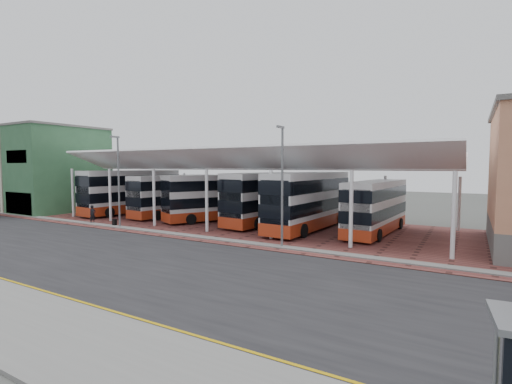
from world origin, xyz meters
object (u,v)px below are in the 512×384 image
(bus_0, at_px, (132,192))
(bus_1, at_px, (174,196))
(bus_5, at_px, (376,207))
(bus_4, at_px, (309,201))
(bus_2, at_px, (218,198))
(pedestrian, at_px, (93,214))
(bus_3, at_px, (269,198))

(bus_0, height_order, bus_1, bus_0)
(bus_0, xyz_separation_m, bus_1, (5.80, 0.77, -0.25))
(bus_5, bearing_deg, bus_4, -167.28)
(bus_0, bearing_deg, bus_4, 5.60)
(bus_0, bearing_deg, bus_2, 7.85)
(pedestrian, bearing_deg, bus_2, -51.08)
(bus_3, distance_m, bus_4, 4.69)
(bus_2, bearing_deg, pedestrian, -112.38)
(bus_5, xyz_separation_m, pedestrian, (-24.29, -8.18, -1.23))
(bus_4, height_order, pedestrian, bus_4)
(bus_4, bearing_deg, bus_0, -176.85)
(bus_0, distance_m, bus_2, 11.94)
(bus_3, xyz_separation_m, bus_4, (4.52, -1.26, 0.04))
(bus_1, bearing_deg, pedestrian, -104.20)
(bus_4, bearing_deg, bus_3, 167.70)
(bus_0, distance_m, bus_4, 21.85)
(bus_3, xyz_separation_m, bus_5, (9.93, -0.39, -0.28))
(bus_3, distance_m, pedestrian, 16.79)
(bus_3, height_order, bus_4, bus_4)
(bus_1, relative_size, bus_3, 0.92)
(bus_2, relative_size, bus_4, 0.92)
(pedestrian, bearing_deg, bus_1, -21.31)
(pedestrian, bearing_deg, bus_4, -70.94)
(bus_2, distance_m, bus_4, 9.93)
(bus_2, xyz_separation_m, bus_4, (9.92, -0.48, 0.16))
(bus_5, bearing_deg, pedestrian, -157.71)
(bus_3, height_order, pedestrian, bus_3)
(bus_5, bearing_deg, bus_2, -174.91)
(bus_3, bearing_deg, bus_1, -171.66)
(bus_1, relative_size, bus_2, 0.99)
(bus_1, xyz_separation_m, bus_4, (16.05, -0.80, 0.23))
(bus_3, bearing_deg, bus_0, -169.89)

